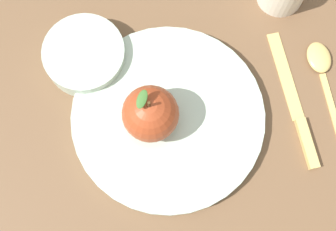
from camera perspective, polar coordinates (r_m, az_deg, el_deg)
ground_plane at (r=0.64m, az=3.49°, el=-1.41°), size 2.40×2.40×0.00m
dinner_plate at (r=0.63m, az=0.00°, el=-0.21°), size 0.27×0.27×0.02m
apple at (r=0.58m, az=-2.21°, el=0.22°), size 0.07×0.07×0.09m
side_bowl at (r=0.66m, az=-10.43°, el=7.51°), size 0.12×0.12×0.03m
knife at (r=0.67m, az=15.82°, el=0.56°), size 0.16×0.16×0.01m
spoon at (r=0.69m, az=18.80°, el=5.26°), size 0.14×0.15×0.01m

